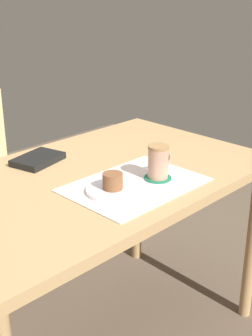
% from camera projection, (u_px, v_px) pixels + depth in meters
% --- Properties ---
extents(dining_table, '(1.26, 0.76, 0.74)m').
position_uv_depth(dining_table, '(93.00, 196.00, 1.65)').
color(dining_table, tan).
rests_on(dining_table, ground_plane).
extents(placemat, '(0.44, 0.32, 0.00)m').
position_uv_depth(placemat, '(135.00, 185.00, 1.54)').
color(placemat, silver).
rests_on(placemat, dining_table).
extents(pastry_plate, '(0.17, 0.17, 0.01)m').
position_uv_depth(pastry_plate, '(113.00, 190.00, 1.48)').
color(pastry_plate, white).
rests_on(pastry_plate, placemat).
extents(pastry, '(0.06, 0.06, 0.05)m').
position_uv_depth(pastry, '(113.00, 181.00, 1.47)').
color(pastry, brown).
rests_on(pastry, pastry_plate).
extents(coffee_coaster, '(0.09, 0.09, 0.00)m').
position_uv_depth(coffee_coaster, '(158.00, 178.00, 1.58)').
color(coffee_coaster, '#196B4C').
rests_on(coffee_coaster, placemat).
extents(coffee_mug, '(0.10, 0.07, 0.11)m').
position_uv_depth(coffee_mug, '(159.00, 161.00, 1.56)').
color(coffee_mug, tan).
rests_on(coffee_mug, coffee_coaster).
extents(small_book, '(0.20, 0.16, 0.02)m').
position_uv_depth(small_book, '(38.00, 159.00, 1.73)').
color(small_book, black).
rests_on(small_book, dining_table).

